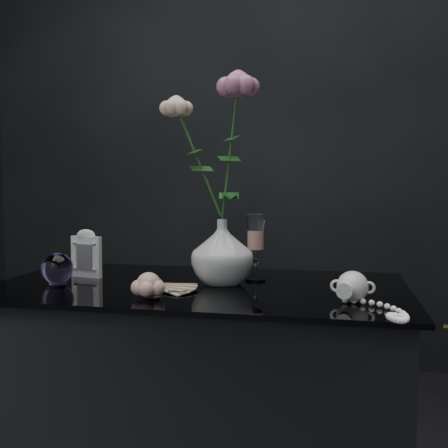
% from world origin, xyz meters
% --- Properties ---
extents(table, '(1.05, 0.58, 0.76)m').
position_xyz_m(table, '(0.00, 0.05, 0.38)').
color(table, black).
rests_on(table, ground).
extents(vase, '(0.21, 0.21, 0.17)m').
position_xyz_m(vase, '(0.06, 0.06, 0.85)').
color(vase, silver).
rests_on(vase, table).
extents(wine_glass, '(0.07, 0.07, 0.18)m').
position_xyz_m(wine_glass, '(0.14, 0.13, 0.85)').
color(wine_glass, white).
rests_on(wine_glass, table).
extents(picture_frame, '(0.11, 0.10, 0.13)m').
position_xyz_m(picture_frame, '(-0.33, 0.09, 0.83)').
color(picture_frame, silver).
rests_on(picture_frame, table).
extents(paperweight, '(0.09, 0.09, 0.08)m').
position_xyz_m(paperweight, '(-0.35, -0.02, 0.80)').
color(paperweight, '#A885D9').
rests_on(paperweight, table).
extents(paper_fan, '(0.24, 0.20, 0.02)m').
position_xyz_m(paper_fan, '(-0.08, -0.04, 0.77)').
color(paper_fan, beige).
rests_on(paper_fan, table).
extents(loose_rose, '(0.16, 0.19, 0.06)m').
position_xyz_m(loose_rose, '(-0.06, -0.13, 0.79)').
color(loose_rose, '#F6AA9E').
rests_on(loose_rose, table).
extents(pearl_jar, '(0.26, 0.27, 0.07)m').
position_xyz_m(pearl_jar, '(0.38, -0.07, 0.80)').
color(pearl_jar, white).
rests_on(pearl_jar, table).
extents(roses, '(0.23, 0.12, 0.43)m').
position_xyz_m(roses, '(0.04, 0.06, 1.12)').
color(roses, beige).
rests_on(roses, vase).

